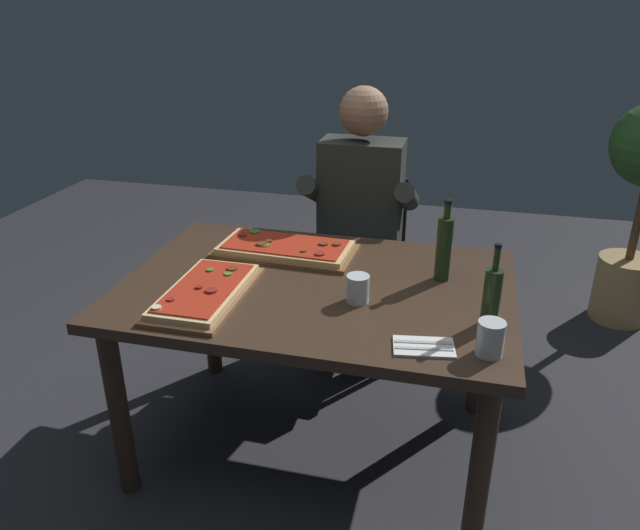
# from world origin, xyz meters

# --- Properties ---
(ground_plane) EXTENTS (6.40, 6.40, 0.00)m
(ground_plane) POSITION_xyz_m (0.00, 0.00, 0.00)
(ground_plane) COLOR #2D2D33
(dining_table) EXTENTS (1.40, 0.96, 0.74)m
(dining_table) POSITION_xyz_m (0.00, 0.00, 0.64)
(dining_table) COLOR #3D2B1E
(dining_table) RESTS_ON ground_plane
(pizza_rectangular_front) EXTENTS (0.57, 0.30, 0.05)m
(pizza_rectangular_front) POSITION_xyz_m (-0.19, 0.24, 0.76)
(pizza_rectangular_front) COLOR brown
(pizza_rectangular_front) RESTS_ON dining_table
(pizza_rectangular_left) EXTENTS (0.26, 0.49, 0.05)m
(pizza_rectangular_left) POSITION_xyz_m (-0.34, -0.20, 0.76)
(pizza_rectangular_left) COLOR brown
(pizza_rectangular_left) RESTS_ON dining_table
(wine_bottle_dark) EXTENTS (0.06, 0.06, 0.28)m
(wine_bottle_dark) POSITION_xyz_m (0.60, -0.16, 0.84)
(wine_bottle_dark) COLOR #233819
(wine_bottle_dark) RESTS_ON dining_table
(oil_bottle_amber) EXTENTS (0.06, 0.06, 0.30)m
(oil_bottle_amber) POSITION_xyz_m (0.44, 0.15, 0.87)
(oil_bottle_amber) COLOR #233819
(oil_bottle_amber) RESTS_ON dining_table
(tumbler_near_camera) EXTENTS (0.08, 0.08, 0.11)m
(tumbler_near_camera) POSITION_xyz_m (0.60, -0.33, 0.79)
(tumbler_near_camera) COLOR silver
(tumbler_near_camera) RESTS_ON dining_table
(tumbler_far_side) EXTENTS (0.08, 0.08, 0.10)m
(tumbler_far_side) POSITION_xyz_m (0.17, -0.10, 0.79)
(tumbler_far_side) COLOR silver
(tumbler_far_side) RESTS_ON dining_table
(napkin_cutlery_set) EXTENTS (0.20, 0.14, 0.01)m
(napkin_cutlery_set) POSITION_xyz_m (0.42, -0.35, 0.74)
(napkin_cutlery_set) COLOR white
(napkin_cutlery_set) RESTS_ON dining_table
(diner_chair) EXTENTS (0.44, 0.44, 0.87)m
(diner_chair) POSITION_xyz_m (0.02, 0.86, 0.49)
(diner_chair) COLOR black
(diner_chair) RESTS_ON ground_plane
(seated_diner) EXTENTS (0.53, 0.41, 1.33)m
(seated_diner) POSITION_xyz_m (0.02, 0.74, 0.74)
(seated_diner) COLOR #23232D
(seated_diner) RESTS_ON ground_plane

